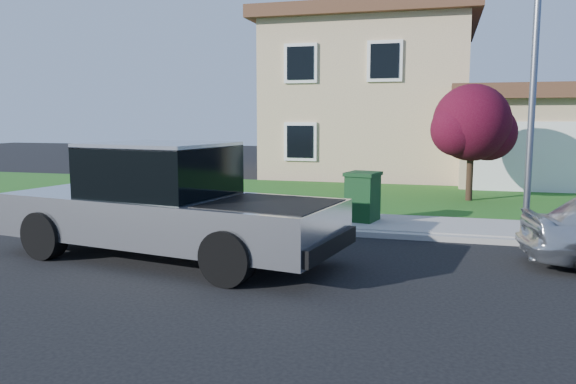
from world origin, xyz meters
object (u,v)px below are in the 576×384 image
object	(u,v)px
pickup_truck	(167,205)
street_lamp	(535,88)
woman	(188,204)
trash_bin	(363,196)
ornamental_tree	(473,126)

from	to	relation	value
pickup_truck	street_lamp	xyz separation A→B (m)	(6.33, 2.58, 2.09)
woman	trash_bin	xyz separation A→B (m)	(3.22, 2.49, -0.06)
pickup_truck	ornamental_tree	xyz separation A→B (m)	(5.52, 8.29, 1.30)
ornamental_tree	trash_bin	world-z (taller)	ornamental_tree
pickup_truck	ornamental_tree	size ratio (longest dim) A/B	1.94
pickup_truck	street_lamp	world-z (taller)	street_lamp
ornamental_tree	pickup_truck	bearing A→B (deg)	-123.68
trash_bin	street_lamp	world-z (taller)	street_lamp
woman	street_lamp	size ratio (longest dim) A/B	0.31
pickup_truck	woman	size ratio (longest dim) A/B	3.99
ornamental_tree	trash_bin	size ratio (longest dim) A/B	3.01
pickup_truck	trash_bin	bearing A→B (deg)	62.52
trash_bin	pickup_truck	bearing A→B (deg)	-114.83
pickup_truck	trash_bin	size ratio (longest dim) A/B	5.84
ornamental_tree	woman	bearing A→B (deg)	-129.95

